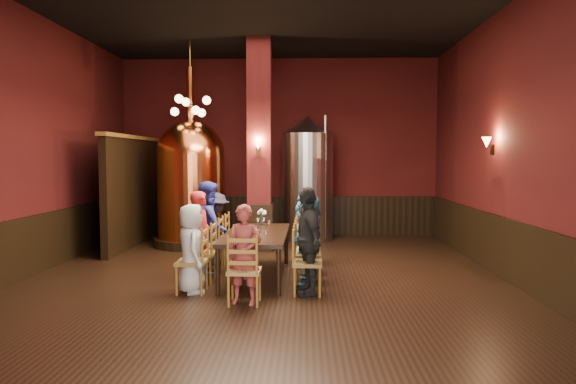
{
  "coord_description": "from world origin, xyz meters",
  "views": [
    {
      "loc": [
        0.68,
        -8.17,
        1.98
      ],
      "look_at": [
        0.39,
        0.2,
        1.42
      ],
      "focal_mm": 32.0,
      "sensor_mm": 36.0,
      "label": 1
    }
  ],
  "objects_px": {
    "person_0": "(191,248)",
    "dining_table": "(256,236)",
    "person_1": "(201,237)",
    "steel_vessel": "(308,178)",
    "person_2": "(209,227)",
    "rose_vase": "(262,214)",
    "copper_kettle": "(191,181)"
  },
  "relations": [
    {
      "from": "person_0",
      "to": "dining_table",
      "type": "bearing_deg",
      "value": -60.06
    },
    {
      "from": "person_1",
      "to": "steel_vessel",
      "type": "xyz_separation_m",
      "value": [
        1.72,
        4.34,
        0.76
      ]
    },
    {
      "from": "steel_vessel",
      "to": "person_2",
      "type": "bearing_deg",
      "value": -114.88
    },
    {
      "from": "dining_table",
      "to": "person_0",
      "type": "relative_size",
      "value": 1.84
    },
    {
      "from": "person_2",
      "to": "rose_vase",
      "type": "distance_m",
      "value": 1.08
    },
    {
      "from": "person_0",
      "to": "rose_vase",
      "type": "relative_size",
      "value": 4.35
    },
    {
      "from": "person_0",
      "to": "copper_kettle",
      "type": "bearing_deg",
      "value": -6.59
    },
    {
      "from": "person_2",
      "to": "copper_kettle",
      "type": "bearing_deg",
      "value": 4.26
    },
    {
      "from": "copper_kettle",
      "to": "steel_vessel",
      "type": "bearing_deg",
      "value": 20.17
    },
    {
      "from": "copper_kettle",
      "to": "rose_vase",
      "type": "height_order",
      "value": "copper_kettle"
    },
    {
      "from": "dining_table",
      "to": "person_2",
      "type": "distance_m",
      "value": 0.92
    },
    {
      "from": "dining_table",
      "to": "copper_kettle",
      "type": "distance_m",
      "value": 3.61
    },
    {
      "from": "person_1",
      "to": "steel_vessel",
      "type": "bearing_deg",
      "value": -29.97
    },
    {
      "from": "rose_vase",
      "to": "person_2",
      "type": "bearing_deg",
      "value": -143.55
    },
    {
      "from": "person_1",
      "to": "person_0",
      "type": "bearing_deg",
      "value": 170.99
    },
    {
      "from": "dining_table",
      "to": "person_2",
      "type": "relative_size",
      "value": 1.52
    },
    {
      "from": "person_0",
      "to": "rose_vase",
      "type": "distance_m",
      "value": 2.17
    },
    {
      "from": "dining_table",
      "to": "copper_kettle",
      "type": "bearing_deg",
      "value": 120.49
    },
    {
      "from": "dining_table",
      "to": "person_1",
      "type": "relative_size",
      "value": 1.65
    },
    {
      "from": "dining_table",
      "to": "person_1",
      "type": "bearing_deg",
      "value": -158.78
    },
    {
      "from": "person_2",
      "to": "steel_vessel",
      "type": "height_order",
      "value": "steel_vessel"
    },
    {
      "from": "person_2",
      "to": "steel_vessel",
      "type": "relative_size",
      "value": 0.53
    },
    {
      "from": "person_1",
      "to": "rose_vase",
      "type": "relative_size",
      "value": 4.84
    },
    {
      "from": "dining_table",
      "to": "rose_vase",
      "type": "bearing_deg",
      "value": 89.89
    },
    {
      "from": "copper_kettle",
      "to": "steel_vessel",
      "type": "relative_size",
      "value": 1.34
    },
    {
      "from": "dining_table",
      "to": "person_1",
      "type": "distance_m",
      "value": 0.91
    },
    {
      "from": "person_0",
      "to": "person_1",
      "type": "distance_m",
      "value": 0.67
    },
    {
      "from": "person_1",
      "to": "person_2",
      "type": "distance_m",
      "value": 0.66
    },
    {
      "from": "person_1",
      "to": "steel_vessel",
      "type": "distance_m",
      "value": 4.73
    },
    {
      "from": "copper_kettle",
      "to": "steel_vessel",
      "type": "height_order",
      "value": "copper_kettle"
    },
    {
      "from": "person_0",
      "to": "person_1",
      "type": "xyz_separation_m",
      "value": [
        0.01,
        0.67,
        0.07
      ]
    },
    {
      "from": "dining_table",
      "to": "copper_kettle",
      "type": "xyz_separation_m",
      "value": [
        -1.76,
        3.06,
        0.77
      ]
    }
  ]
}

